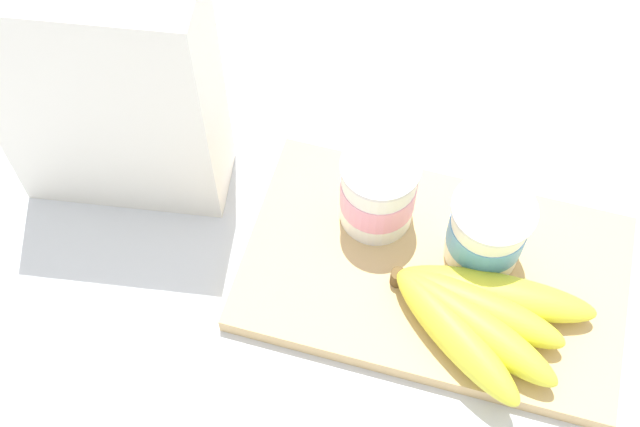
# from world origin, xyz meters

# --- Properties ---
(ground_plane) EXTENTS (2.40, 2.40, 0.00)m
(ground_plane) POSITION_xyz_m (0.00, 0.00, 0.00)
(ground_plane) COLOR silver
(cutting_board) EXTENTS (0.36, 0.22, 0.02)m
(cutting_board) POSITION_xyz_m (0.00, 0.00, 0.01)
(cutting_board) COLOR tan
(cutting_board) RESTS_ON ground_plane
(cereal_box) EXTENTS (0.21, 0.11, 0.27)m
(cereal_box) POSITION_xyz_m (-0.32, 0.03, 0.13)
(cereal_box) COLOR white
(cereal_box) RESTS_ON ground_plane
(yogurt_cup_front) EXTENTS (0.07, 0.07, 0.09)m
(yogurt_cup_front) POSITION_xyz_m (-0.07, 0.04, 0.06)
(yogurt_cup_front) COLOR white
(yogurt_cup_front) RESTS_ON cutting_board
(yogurt_cup_back) EXTENTS (0.08, 0.08, 0.08)m
(yogurt_cup_back) POSITION_xyz_m (0.04, 0.03, 0.06)
(yogurt_cup_back) COLOR white
(yogurt_cup_back) RESTS_ON cutting_board
(banana_bunch) EXTENTS (0.19, 0.14, 0.04)m
(banana_bunch) POSITION_xyz_m (0.05, -0.05, 0.04)
(banana_bunch) COLOR yellow
(banana_bunch) RESTS_ON cutting_board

